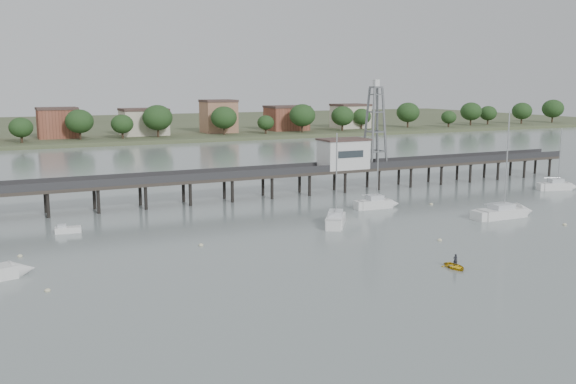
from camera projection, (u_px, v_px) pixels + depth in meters
name	position (u px, v px, depth m)	size (l,w,h in m)	color
ground_plane	(454.00, 331.00, 49.59)	(500.00, 500.00, 0.00)	gray
pier	(208.00, 179.00, 102.38)	(150.00, 5.00, 5.50)	#2D2823
pier_building	(343.00, 154.00, 112.47)	(8.40, 5.40, 5.30)	silver
lattice_tower	(375.00, 127.00, 114.47)	(3.20, 3.20, 15.50)	slate
sailboat_e	(561.00, 186.00, 114.72)	(7.17, 4.07, 11.51)	white
sailboat_d	(510.00, 212.00, 91.74)	(9.78, 2.94, 15.96)	white
sailboat_c	(336.00, 219.00, 87.38)	(6.34, 7.79, 13.04)	white
sailboat_f	(380.00, 204.00, 98.12)	(6.94, 2.34, 11.45)	white
white_tender	(67.00, 230.00, 81.87)	(3.33, 1.66, 1.25)	white
yellow_dinghy	(455.00, 268.00, 66.26)	(2.08, 0.60, 2.91)	gold
dinghy_occupant	(455.00, 268.00, 66.26)	(0.47, 1.28, 0.31)	black
mooring_buoys	(310.00, 239.00, 78.31)	(67.81, 20.20, 0.39)	beige
far_shore	(70.00, 127.00, 262.92)	(500.00, 170.00, 10.40)	#475133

